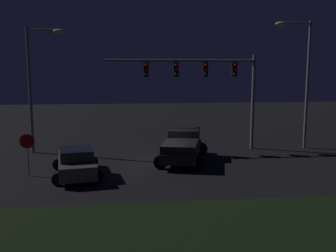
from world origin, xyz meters
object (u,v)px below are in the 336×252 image
car_sedan (77,162)px  street_lamp_right (301,70)px  street_lamp_left (37,75)px  pickup_truck (183,145)px  traffic_signal_gantry (206,77)px  stop_sign (27,147)px

car_sedan → street_lamp_right: bearing=-78.6°
street_lamp_left → street_lamp_right: (17.82, -0.54, 0.33)m
pickup_truck → traffic_signal_gantry: bearing=-19.2°
car_sedan → street_lamp_left: 8.18m
car_sedan → street_lamp_right: 16.38m
pickup_truck → stop_sign: stop_sign is taller
pickup_truck → stop_sign: 8.86m
street_lamp_left → street_lamp_right: street_lamp_right is taller
street_lamp_right → stop_sign: (-17.16, -5.26, -3.91)m
street_lamp_left → car_sedan: bearing=-62.6°
traffic_signal_gantry → stop_sign: traffic_signal_gantry is taller
pickup_truck → street_lamp_right: bearing=-57.5°
car_sedan → traffic_signal_gantry: size_ratio=0.45×
street_lamp_left → stop_sign: size_ratio=3.68×
stop_sign → street_lamp_left: bearing=96.5°
street_lamp_right → traffic_signal_gantry: bearing=178.4°
street_lamp_left → street_lamp_right: bearing=-1.7°
pickup_truck → car_sedan: bearing=129.4°
stop_sign → street_lamp_right: bearing=17.0°
car_sedan → traffic_signal_gantry: bearing=-63.7°
pickup_truck → street_lamp_right: 10.15m
car_sedan → street_lamp_left: size_ratio=0.57×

